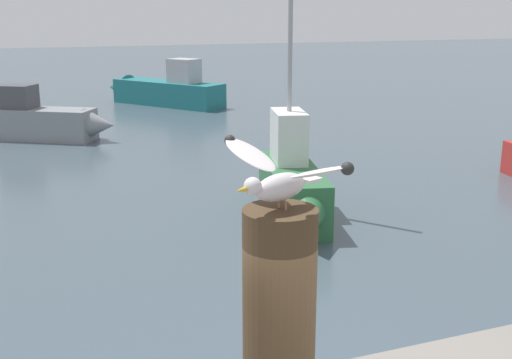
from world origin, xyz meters
TOP-DOWN VIEW (x-y plane):
  - mooring_post at (-0.98, -0.57)m, footprint 0.28×0.28m
  - seagull at (-0.98, -0.58)m, footprint 0.38×0.62m
  - boat_grey at (-1.37, 14.91)m, footprint 3.98×2.88m
  - boat_green at (2.25, 6.47)m, footprint 1.50×3.25m
  - boat_teal at (3.05, 20.19)m, footprint 3.90×4.90m

SIDE VIEW (x-z plane):
  - boat_grey at x=-1.37m, z-range -0.22..1.23m
  - boat_teal at x=3.05m, z-range -0.34..1.40m
  - boat_green at x=2.25m, z-range -1.88..3.07m
  - mooring_post at x=-0.98m, z-range 1.57..2.64m
  - seagull at x=-0.98m, z-range 2.65..2.88m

